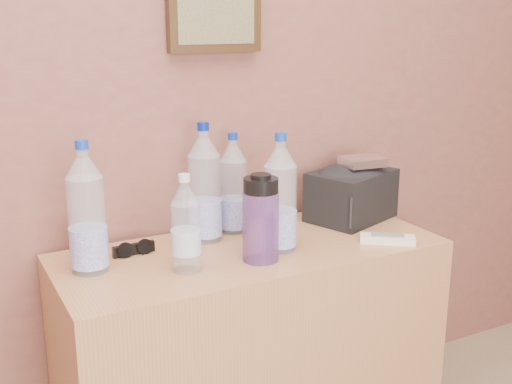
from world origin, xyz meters
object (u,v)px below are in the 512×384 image
Objects in this scene: dresser at (251,356)px; sunglasses at (134,249)px; ac_remote at (387,239)px; foil_packet at (362,161)px; pet_large_a at (87,215)px; pet_large_d at (280,199)px; pet_small at (186,229)px; nalgene_bottle at (261,218)px; pet_large_c at (205,189)px; toiletry_bag at (351,192)px; pet_large_b at (233,189)px.

dresser is 9.21× the size of sunglasses.
ac_remote is 0.30m from foil_packet.
pet_large_a reaches higher than pet_large_d.
pet_small is 0.21m from nalgene_bottle.
dresser is at bearing 17.16° from pet_small.
pet_large_d is at bearing -161.67° from ac_remote.
pet_large_a is 0.54m from pet_large_d.
pet_small reaches higher than sunglasses.
pet_large_c is at bearing -174.80° from ac_remote.
ac_remote reaches higher than dresser.
sunglasses is at bearing 157.63° from pet_large_d.
toiletry_bag is (0.04, 0.25, 0.08)m from ac_remote.
foil_packet is (0.02, -0.02, 0.11)m from toiletry_bag.
nalgene_bottle reaches higher than sunglasses.
pet_large_a is at bearing -166.37° from pet_large_b.
sunglasses is at bearing -174.91° from pet_large_c.
nalgene_bottle is (-0.02, -0.10, 0.48)m from dresser.
nalgene_bottle is at bearing -6.81° from pet_small.
ac_remote is (0.37, -0.32, -0.13)m from pet_large_b.
pet_large_a is 2.18× the size of ac_remote.
sunglasses is at bearing 177.17° from foil_packet.
ac_remote is at bearing -13.05° from pet_large_a.
pet_small is (-0.26, -0.24, -0.02)m from pet_large_b.
foil_packet is (0.43, -0.09, 0.06)m from pet_large_b.
dresser is at bearing -55.92° from pet_large_c.
dresser is 3.60× the size of pet_large_b.
nalgene_bottle is (-0.04, -0.26, -0.02)m from pet_large_b.
pet_large_c is 2.21× the size of ac_remote.
pet_large_d is 0.39m from toiletry_bag.
pet_small is at bearing -151.38° from ac_remote.
pet_large_d reaches higher than dresser.
pet_small is at bearing 173.19° from nalgene_bottle.
toiletry_bag is 0.11m from foil_packet.
pet_large_c is 1.31× the size of toiletry_bag.
sunglasses is 0.76m from toiletry_bag.
dresser is 0.56m from ac_remote.
pet_large_b is (0.02, 0.16, 0.50)m from dresser.
toiletry_bag is (0.41, -0.07, -0.05)m from pet_large_b.
sunglasses is 0.96× the size of foil_packet.
pet_large_d is 2.68× the size of foil_packet.
dresser is 3.28× the size of pet_large_d.
pet_large_a is 0.26m from pet_small.
foil_packet is at bearing 11.95° from pet_small.
nalgene_bottle is 0.38m from sunglasses.
pet_large_d is 1.26× the size of toiletry_bag.
toiletry_bag is (0.66, 0.17, -0.02)m from pet_small.
toiletry_bag is at bearing 12.50° from dresser.
pet_large_a is 0.92m from foil_packet.
ac_remote is (0.39, -0.15, 0.37)m from dresser.
nalgene_bottle is (0.07, -0.23, -0.04)m from pet_large_c.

